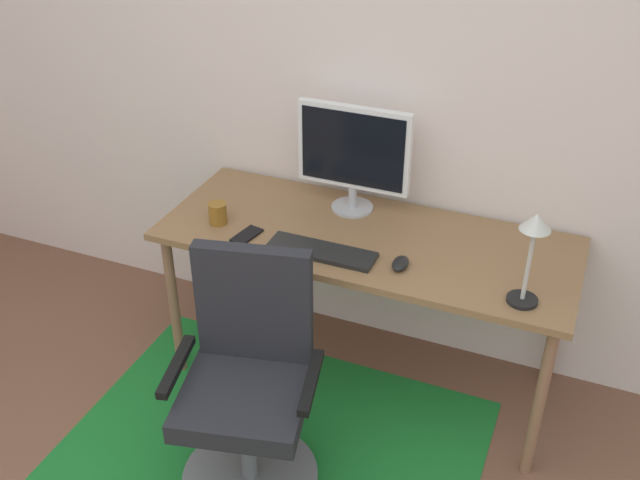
{
  "coord_description": "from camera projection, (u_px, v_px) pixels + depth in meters",
  "views": [
    {
      "loc": [
        0.91,
        -0.6,
        2.29
      ],
      "look_at": [
        0.03,
        1.55,
        0.85
      ],
      "focal_mm": 40.95,
      "sensor_mm": 36.0,
      "label": 1
    }
  ],
  "objects": [
    {
      "name": "wall_back",
      "position": [
        373.0,
        69.0,
        3.02
      ],
      "size": [
        6.0,
        0.1,
        2.6
      ],
      "primitive_type": "cube",
      "color": "silver",
      "rests_on": "ground"
    },
    {
      "name": "area_rug",
      "position": [
        262.0,
        463.0,
        2.9
      ],
      "size": [
        1.64,
        1.39,
        0.01
      ],
      "primitive_type": "cube",
      "color": "#1B742B",
      "rests_on": "ground"
    },
    {
      "name": "desk",
      "position": [
        366.0,
        250.0,
        2.99
      ],
      "size": [
        1.69,
        0.66,
        0.75
      ],
      "color": "olive",
      "rests_on": "ground"
    },
    {
      "name": "monitor",
      "position": [
        354.0,
        152.0,
        3.0
      ],
      "size": [
        0.48,
        0.18,
        0.47
      ],
      "color": "#B2B2B7",
      "rests_on": "desk"
    },
    {
      "name": "keyboard",
      "position": [
        321.0,
        251.0,
        2.83
      ],
      "size": [
        0.43,
        0.13,
        0.02
      ],
      "primitive_type": "cube",
      "color": "black",
      "rests_on": "desk"
    },
    {
      "name": "computer_mouse",
      "position": [
        400.0,
        263.0,
        2.75
      ],
      "size": [
        0.06,
        0.1,
        0.03
      ],
      "primitive_type": "ellipsoid",
      "color": "black",
      "rests_on": "desk"
    },
    {
      "name": "coffee_cup",
      "position": [
        218.0,
        213.0,
        3.01
      ],
      "size": [
        0.08,
        0.08,
        0.09
      ],
      "primitive_type": "cylinder",
      "color": "#8C5D1F",
      "rests_on": "desk"
    },
    {
      "name": "cell_phone",
      "position": [
        247.0,
        235.0,
        2.94
      ],
      "size": [
        0.09,
        0.15,
        0.01
      ],
      "primitive_type": "cube",
      "rotation": [
        0.0,
        0.0,
        -0.18
      ],
      "color": "black",
      "rests_on": "desk"
    },
    {
      "name": "desk_lamp",
      "position": [
        533.0,
        241.0,
        2.44
      ],
      "size": [
        0.11,
        0.11,
        0.36
      ],
      "color": "black",
      "rests_on": "desk"
    },
    {
      "name": "office_chair",
      "position": [
        249.0,
        400.0,
        2.66
      ],
      "size": [
        0.58,
        0.53,
        0.96
      ],
      "rotation": [
        0.0,
        0.0,
        0.22
      ],
      "color": "slate",
      "rests_on": "ground"
    }
  ]
}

